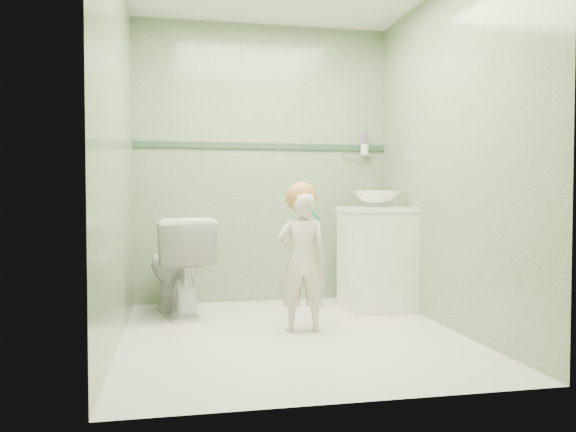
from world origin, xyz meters
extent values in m
plane|color=beige|center=(0.00, 0.00, 0.00)|extent=(2.50, 2.50, 0.00)
cube|color=#6C8B62|center=(0.00, 1.25, 1.20)|extent=(2.20, 0.04, 2.40)
cube|color=#6C8B62|center=(0.00, -1.25, 1.20)|extent=(2.20, 0.04, 2.40)
cube|color=#6C8B62|center=(-1.10, 0.00, 1.20)|extent=(0.04, 2.50, 2.40)
cube|color=#6C8B62|center=(1.10, 0.00, 1.20)|extent=(0.04, 2.50, 2.40)
cube|color=#2B4C35|center=(0.00, 1.24, 1.35)|extent=(2.20, 0.02, 0.05)
cube|color=silver|center=(0.84, 0.70, 0.40)|extent=(0.52, 0.50, 0.80)
cube|color=white|center=(0.84, 0.70, 0.81)|extent=(0.54, 0.52, 0.04)
imported|color=white|center=(0.84, 0.70, 0.89)|extent=(0.37, 0.37, 0.13)
cylinder|color=silver|center=(0.84, 0.90, 0.95)|extent=(0.03, 0.03, 0.18)
cylinder|color=silver|center=(0.84, 0.85, 1.03)|extent=(0.02, 0.12, 0.02)
cylinder|color=silver|center=(0.84, 1.20, 1.28)|extent=(0.26, 0.02, 0.02)
cylinder|color=silver|center=(0.90, 1.18, 1.33)|extent=(0.07, 0.07, 0.09)
cylinder|color=#B64236|center=(0.91, 1.18, 1.40)|extent=(0.01, 0.01, 0.17)
cylinder|color=purple|center=(0.90, 1.17, 1.40)|extent=(0.01, 0.01, 0.17)
cylinder|color=#B64236|center=(0.89, 1.19, 1.40)|extent=(0.01, 0.01, 0.17)
cylinder|color=#3F6BD9|center=(0.89, 1.17, 1.40)|extent=(0.01, 0.01, 0.17)
imported|color=white|center=(-0.74, 0.80, 0.38)|extent=(0.59, 0.82, 0.76)
imported|color=beige|center=(0.08, 0.09, 0.47)|extent=(0.37, 0.27, 0.94)
sphere|color=#A87137|center=(0.08, 0.12, 0.91)|extent=(0.21, 0.21, 0.21)
cylinder|color=#047D52|center=(0.15, -0.05, 0.78)|extent=(0.09, 0.13, 0.06)
cube|color=white|center=(0.09, 0.01, 0.82)|extent=(0.03, 0.03, 0.02)
camera|label=1|loc=(-0.75, -3.61, 0.91)|focal=35.14mm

